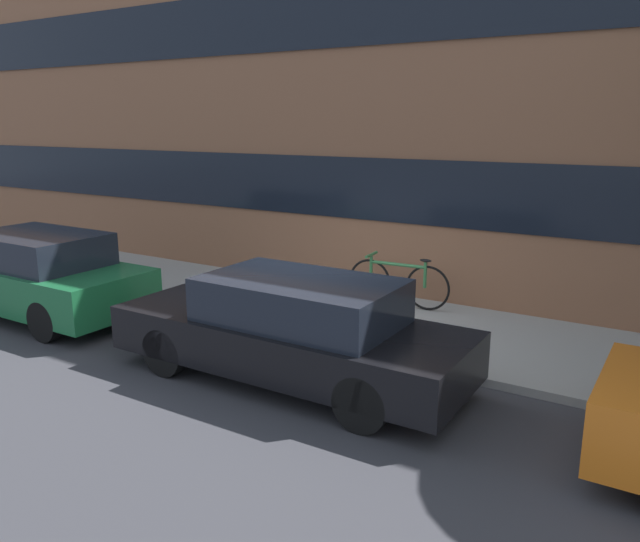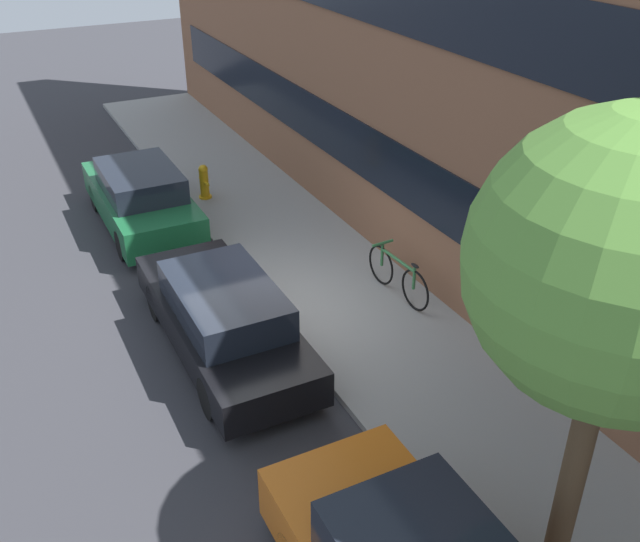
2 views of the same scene
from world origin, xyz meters
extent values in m
plane|color=#333338|center=(0.00, 0.00, 0.00)|extent=(56.00, 56.00, 0.00)
cube|color=gray|center=(0.00, 1.43, 0.06)|extent=(28.00, 2.86, 0.11)
cube|color=brown|center=(0.00, 3.31, 4.49)|extent=(28.00, 0.90, 8.99)
cube|color=black|center=(0.00, 2.84, 1.98)|extent=(25.76, 0.04, 1.10)
cube|color=black|center=(0.00, 2.84, 4.94)|extent=(25.76, 0.04, 1.10)
cube|color=#195B33|center=(-4.69, -1.05, 0.56)|extent=(4.20, 1.66, 0.65)
cube|color=black|center=(-4.52, -1.05, 1.14)|extent=(2.18, 1.46, 0.51)
cylinder|color=black|center=(-5.99, -1.79, 0.31)|extent=(0.61, 0.18, 0.61)
cylinder|color=black|center=(-5.99, -0.31, 0.31)|extent=(0.61, 0.18, 0.61)
cylinder|color=black|center=(-3.39, -1.79, 0.31)|extent=(0.61, 0.18, 0.61)
cylinder|color=black|center=(-3.39, -0.31, 0.31)|extent=(0.61, 0.18, 0.61)
cube|color=black|center=(0.43, -1.05, 0.52)|extent=(4.53, 1.63, 0.57)
cube|color=black|center=(0.61, -1.05, 1.06)|extent=(2.36, 1.43, 0.52)
cylinder|color=black|center=(-0.98, -1.77, 0.31)|extent=(0.63, 0.18, 0.63)
cylinder|color=black|center=(-0.98, -0.33, 0.31)|extent=(0.63, 0.18, 0.63)
cylinder|color=black|center=(1.83, -1.77, 0.31)|extent=(0.63, 0.18, 0.63)
cylinder|color=black|center=(1.83, -0.33, 0.31)|extent=(0.63, 0.18, 0.63)
cylinder|color=black|center=(4.78, -0.29, 0.30)|extent=(0.59, 0.18, 0.59)
cylinder|color=gold|center=(-5.31, 0.56, 0.13)|extent=(0.30, 0.30, 0.04)
cylinder|color=gold|center=(-5.31, 0.56, 0.46)|extent=(0.21, 0.21, 0.61)
sphere|color=gold|center=(-5.31, 0.56, 0.81)|extent=(0.22, 0.22, 0.22)
cylinder|color=gold|center=(-5.50, 0.56, 0.52)|extent=(0.17, 0.08, 0.08)
cylinder|color=gold|center=(-5.13, 0.56, 0.52)|extent=(0.17, 0.08, 0.08)
torus|color=black|center=(-0.13, 2.21, 0.49)|extent=(0.75, 0.09, 0.75)
torus|color=black|center=(0.91, 2.27, 0.49)|extent=(0.75, 0.09, 0.75)
cylinder|color=#33723F|center=(0.39, 2.24, 0.83)|extent=(0.98, 0.12, 0.06)
cylinder|color=#33723F|center=(0.85, 2.27, 0.70)|extent=(0.06, 0.06, 0.43)
cylinder|color=#33723F|center=(-0.11, 2.21, 0.70)|extent=(0.06, 0.06, 0.43)
ellipsoid|color=black|center=(0.85, 2.27, 0.95)|extent=(0.20, 0.09, 0.05)
cylinder|color=#33723F|center=(-0.11, 2.21, 0.95)|extent=(0.08, 0.44, 0.05)
cylinder|color=brown|center=(6.10, 0.64, 1.68)|extent=(0.26, 0.26, 3.14)
sphere|color=#568C38|center=(6.10, 0.64, 3.99)|extent=(2.69, 2.69, 2.69)
camera|label=1|loc=(4.59, -7.05, 3.16)|focal=35.00mm
camera|label=2|loc=(9.55, -3.90, 6.86)|focal=40.00mm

